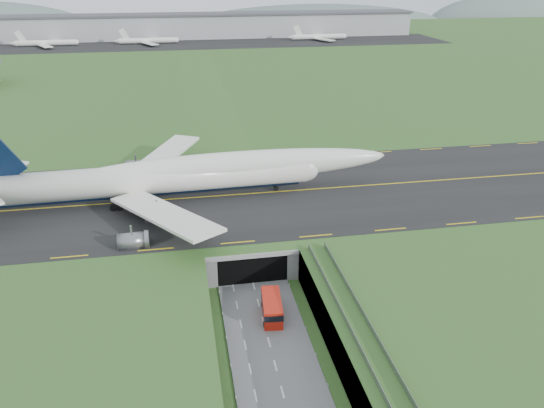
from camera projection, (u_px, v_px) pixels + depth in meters
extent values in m
plane|color=#355B24|center=(260.00, 311.00, 84.07)|extent=(900.00, 900.00, 0.00)
cube|color=gray|center=(260.00, 295.00, 82.83)|extent=(800.00, 800.00, 6.00)
cube|color=slate|center=(268.00, 341.00, 77.30)|extent=(12.00, 75.00, 0.20)
cube|color=black|center=(235.00, 195.00, 111.16)|extent=(800.00, 44.00, 0.18)
cube|color=gray|center=(244.00, 227.00, 98.85)|extent=(16.00, 22.00, 1.00)
cube|color=gray|center=(207.00, 242.00, 98.74)|extent=(2.00, 22.00, 6.00)
cube|color=gray|center=(281.00, 236.00, 101.01)|extent=(2.00, 22.00, 6.00)
cube|color=black|center=(248.00, 254.00, 95.60)|extent=(12.00, 12.00, 5.00)
cube|color=#A8A8A3|center=(253.00, 256.00, 88.89)|extent=(17.00, 0.50, 0.80)
cube|color=#A8A8A3|center=(369.00, 350.00, 66.87)|extent=(3.00, 53.00, 0.50)
cube|color=gray|center=(359.00, 346.00, 66.33)|extent=(0.06, 53.00, 1.00)
cube|color=gray|center=(380.00, 344.00, 66.78)|extent=(0.06, 53.00, 1.00)
cylinder|color=#A8A8A3|center=(361.00, 355.00, 70.34)|extent=(0.90, 0.90, 5.60)
cylinder|color=#A8A8A3|center=(335.00, 304.00, 81.11)|extent=(0.90, 0.90, 5.60)
cylinder|color=white|center=(152.00, 179.00, 106.44)|extent=(64.15, 8.18, 6.02)
sphere|color=white|center=(305.00, 167.00, 112.58)|extent=(6.10, 6.10, 5.90)
ellipsoid|color=white|center=(237.00, 166.00, 109.20)|extent=(65.30, 7.74, 6.32)
ellipsoid|color=black|center=(301.00, 164.00, 112.09)|extent=(4.30, 2.78, 2.11)
cylinder|color=black|center=(153.00, 190.00, 107.41)|extent=(60.83, 4.58, 2.53)
cube|color=white|center=(160.00, 158.00, 120.60)|extent=(19.08, 27.98, 2.53)
cube|color=white|center=(3.00, 171.00, 106.55)|extent=(8.35, 11.16, 0.96)
cube|color=white|center=(164.00, 214.00, 93.78)|extent=(20.51, 27.41, 2.53)
cylinder|color=slate|center=(156.00, 180.00, 116.12)|extent=(4.99, 3.27, 3.10)
cylinder|color=slate|center=(136.00, 167.00, 124.07)|extent=(4.99, 3.27, 3.10)
cylinder|color=slate|center=(158.00, 215.00, 100.20)|extent=(4.99, 3.27, 3.10)
cylinder|color=slate|center=(132.00, 241.00, 90.54)|extent=(4.99, 3.27, 3.10)
cylinder|color=black|center=(276.00, 188.00, 113.08)|extent=(1.05, 0.51, 1.03)
cube|color=black|center=(132.00, 199.00, 107.29)|extent=(5.86, 6.77, 1.32)
cube|color=red|center=(272.00, 307.00, 82.04)|extent=(3.57, 7.86, 3.05)
cube|color=black|center=(272.00, 304.00, 81.79)|extent=(3.64, 7.97, 1.02)
cube|color=black|center=(272.00, 314.00, 82.56)|extent=(3.32, 7.34, 0.51)
cylinder|color=black|center=(265.00, 324.00, 80.11)|extent=(0.44, 0.94, 0.91)
cylinder|color=black|center=(262.00, 305.00, 84.73)|extent=(0.44, 0.94, 0.91)
cylinder|color=black|center=(282.00, 323.00, 80.31)|extent=(0.44, 0.94, 0.91)
cylinder|color=black|center=(279.00, 304.00, 84.92)|extent=(0.44, 0.94, 0.91)
cube|color=#B2B2B2|center=(188.00, 26.00, 347.60)|extent=(300.00, 22.00, 15.00)
cube|color=#4C4C51|center=(187.00, 14.00, 344.52)|extent=(302.00, 24.00, 1.20)
cube|color=black|center=(191.00, 44.00, 323.72)|extent=(320.00, 50.00, 0.08)
cylinder|color=white|center=(46.00, 43.00, 313.68)|extent=(34.00, 3.20, 3.20)
cylinder|color=white|center=(148.00, 40.00, 323.25)|extent=(34.00, 3.20, 3.20)
cylinder|color=white|center=(319.00, 37.00, 340.65)|extent=(34.00, 3.20, 3.20)
ellipsoid|color=slate|center=(315.00, 29.00, 490.82)|extent=(260.00, 91.00, 44.00)
ellipsoid|color=slate|center=(511.00, 25.00, 523.18)|extent=(180.00, 63.00, 60.00)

